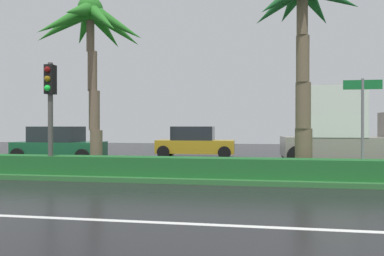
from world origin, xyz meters
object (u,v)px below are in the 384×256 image
object	(u,v)px
palm_tree_mid_left	(92,31)
car_in_traffic_second	(195,142)
street_name_sign	(363,115)
box_truck_lead	(355,130)
traffic_signal_median_left	(50,97)
car_in_traffic_leading	(59,144)
palm_tree_centre_left	(302,18)

from	to	relation	value
palm_tree_mid_left	car_in_traffic_second	xyz separation A→B (m)	(2.75, 7.16, -4.38)
street_name_sign	box_truck_lead	xyz separation A→B (m)	(1.37, 5.16, -0.53)
traffic_signal_median_left	box_truck_lead	world-z (taller)	traffic_signal_median_left
box_truck_lead	palm_tree_mid_left	bearing A→B (deg)	-157.50
street_name_sign	car_in_traffic_second	bearing A→B (deg)	127.68
car_in_traffic_leading	box_truck_lead	world-z (taller)	box_truck_lead
car_in_traffic_leading	car_in_traffic_second	xyz separation A→B (m)	(6.39, 3.14, 0.00)
car_in_traffic_leading	palm_tree_mid_left	bearing A→B (deg)	-47.85
traffic_signal_median_left	car_in_traffic_second	size ratio (longest dim) A/B	0.85
palm_tree_mid_left	traffic_signal_median_left	bearing A→B (deg)	-120.59
palm_tree_mid_left	palm_tree_centre_left	size ratio (longest dim) A/B	0.96
palm_tree_mid_left	box_truck_lead	world-z (taller)	palm_tree_mid_left
box_truck_lead	car_in_traffic_leading	bearing A→B (deg)	-178.92
palm_tree_centre_left	car_in_traffic_leading	size ratio (longest dim) A/B	1.53
palm_tree_centre_left	car_in_traffic_second	distance (m)	9.77
palm_tree_mid_left	street_name_sign	xyz separation A→B (m)	(8.97, -0.88, -3.13)
car_in_traffic_leading	box_truck_lead	bearing A→B (deg)	1.08
palm_tree_centre_left	street_name_sign	xyz separation A→B (m)	(1.63, -0.61, -3.14)
traffic_signal_median_left	box_truck_lead	xyz separation A→B (m)	(11.15, 5.65, -1.13)
palm_tree_centre_left	traffic_signal_median_left	xyz separation A→B (m)	(-8.14, -1.10, -2.55)
palm_tree_centre_left	box_truck_lead	distance (m)	6.58
car_in_traffic_leading	box_truck_lead	distance (m)	14.00
palm_tree_mid_left	car_in_traffic_second	distance (m)	8.84
street_name_sign	car_in_traffic_leading	world-z (taller)	street_name_sign
street_name_sign	car_in_traffic_leading	distance (m)	13.58
palm_tree_centre_left	traffic_signal_median_left	world-z (taller)	palm_tree_centre_left
palm_tree_mid_left	traffic_signal_median_left	world-z (taller)	palm_tree_mid_left
palm_tree_centre_left	palm_tree_mid_left	bearing A→B (deg)	177.90
street_name_sign	car_in_traffic_second	world-z (taller)	street_name_sign
car_in_traffic_leading	car_in_traffic_second	world-z (taller)	same
palm_tree_centre_left	car_in_traffic_second	bearing A→B (deg)	121.63
palm_tree_centre_left	box_truck_lead	bearing A→B (deg)	56.55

